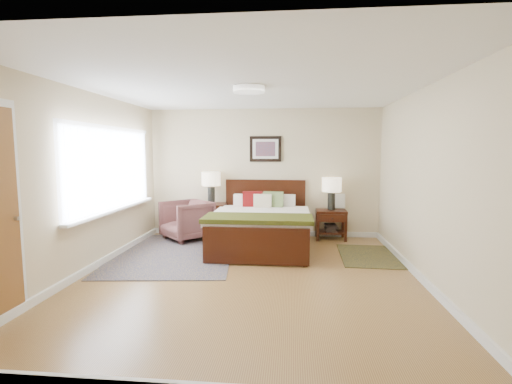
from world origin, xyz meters
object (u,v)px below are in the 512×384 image
(rug_persian, at_px, (175,253))
(lamp_right, at_px, (332,187))
(nightstand_left, at_px, (211,210))
(bed, at_px, (261,219))
(armchair, at_px, (187,220))
(lamp_left, at_px, (211,181))
(nightstand_right, at_px, (331,221))

(rug_persian, bearing_deg, lamp_right, 19.42)
(nightstand_left, relative_size, rug_persian, 0.25)
(lamp_right, bearing_deg, bed, -148.66)
(lamp_right, distance_m, armchair, 2.82)
(lamp_left, bearing_deg, nightstand_left, -90.00)
(lamp_right, bearing_deg, armchair, -174.00)
(bed, relative_size, armchair, 2.49)
(nightstand_left, xyz_separation_m, armchair, (-0.42, -0.27, -0.16))
(lamp_left, relative_size, rug_persian, 0.23)
(bed, height_order, lamp_right, lamp_right)
(nightstand_left, bearing_deg, armchair, -147.69)
(bed, xyz_separation_m, lamp_left, (-1.04, 0.77, 0.58))
(nightstand_right, distance_m, rug_persian, 2.96)
(nightstand_left, height_order, lamp_left, lamp_left)
(armchair, bearing_deg, nightstand_left, 77.43)
(armchair, bearing_deg, rug_persian, -40.50)
(bed, distance_m, nightstand_left, 1.29)
(lamp_left, bearing_deg, rug_persian, -105.19)
(nightstand_left, height_order, armchair, armchair)
(lamp_right, bearing_deg, nightstand_left, -179.46)
(nightstand_left, relative_size, lamp_right, 1.08)
(lamp_left, bearing_deg, lamp_right, 0.00)
(bed, xyz_separation_m, rug_persian, (-1.39, -0.50, -0.50))
(lamp_left, height_order, rug_persian, lamp_left)
(lamp_left, xyz_separation_m, lamp_right, (2.32, 0.00, -0.09))
(nightstand_right, relative_size, rug_persian, 0.22)
(lamp_left, relative_size, lamp_right, 1.00)
(lamp_left, height_order, lamp_right, lamp_left)
(rug_persian, bearing_deg, lamp_left, 68.71)
(armchair, height_order, rug_persian, armchair)
(nightstand_left, relative_size, nightstand_right, 1.16)
(bed, distance_m, lamp_left, 1.43)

